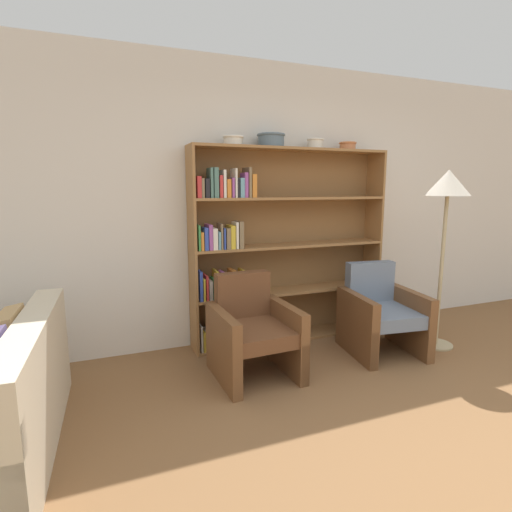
% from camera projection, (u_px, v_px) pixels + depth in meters
% --- Properties ---
extents(ground_plane, '(24.00, 24.00, 0.00)m').
position_uv_depth(ground_plane, '(482.00, 484.00, 2.11)').
color(ground_plane, brown).
extents(wall_back, '(12.00, 0.06, 2.75)m').
position_uv_depth(wall_back, '(285.00, 204.00, 4.13)').
color(wall_back, silver).
rests_on(wall_back, ground).
extents(bookshelf, '(2.03, 0.30, 1.93)m').
position_uv_depth(bookshelf, '(273.00, 248.00, 3.97)').
color(bookshelf, olive).
rests_on(bookshelf, ground).
extents(bowl_sage, '(0.20, 0.20, 0.09)m').
position_uv_depth(bowl_sage, '(233.00, 140.00, 3.63)').
color(bowl_sage, silver).
rests_on(bowl_sage, bookshelf).
extents(bowl_stoneware, '(0.27, 0.27, 0.12)m').
position_uv_depth(bowl_stoneware, '(271.00, 140.00, 3.77)').
color(bowl_stoneware, slate).
rests_on(bowl_stoneware, bookshelf).
extents(bowl_brass, '(0.17, 0.17, 0.10)m').
position_uv_depth(bowl_brass, '(315.00, 143.00, 3.94)').
color(bowl_brass, silver).
rests_on(bowl_brass, bookshelf).
extents(bowl_olive, '(0.18, 0.18, 0.08)m').
position_uv_depth(bowl_olive, '(348.00, 145.00, 4.08)').
color(bowl_olive, '#C67547').
rests_on(bowl_olive, bookshelf).
extents(armchair_leather, '(0.66, 0.70, 0.82)m').
position_uv_depth(armchair_leather, '(253.00, 331.00, 3.32)').
color(armchair_leather, brown).
rests_on(armchair_leather, ground).
extents(armchair_cushioned, '(0.72, 0.76, 0.82)m').
position_uv_depth(armchair_cushioned, '(381.00, 313.00, 3.78)').
color(armchair_cushioned, brown).
rests_on(armchair_cushioned, ground).
extents(floor_lamp, '(0.40, 0.40, 1.71)m').
position_uv_depth(floor_lamp, '(447.00, 194.00, 3.72)').
color(floor_lamp, tan).
rests_on(floor_lamp, ground).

